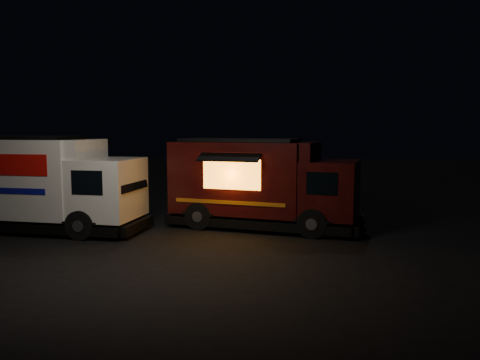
% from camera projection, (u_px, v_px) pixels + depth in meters
% --- Properties ---
extents(ground, '(80.00, 80.00, 0.00)m').
position_uv_depth(ground, '(177.00, 237.00, 14.59)').
color(ground, black).
rests_on(ground, ground).
extents(white_truck, '(7.23, 3.42, 3.15)m').
position_uv_depth(white_truck, '(42.00, 183.00, 15.54)').
color(white_truck, silver).
rests_on(white_truck, ground).
extents(red_truck, '(6.96, 4.16, 3.05)m').
position_uv_depth(red_truck, '(265.00, 183.00, 15.96)').
color(red_truck, '#390D0A').
rests_on(red_truck, ground).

